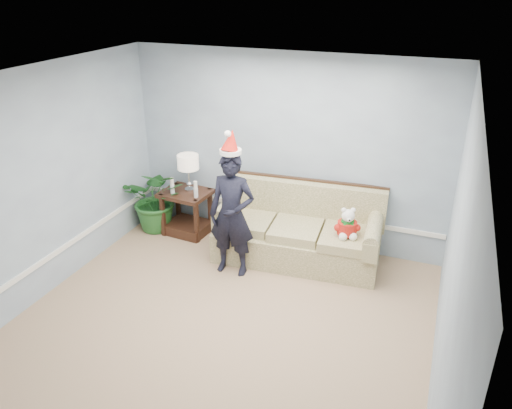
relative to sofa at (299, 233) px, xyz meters
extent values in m
cube|color=tan|center=(-0.36, -2.04, -0.37)|extent=(4.50, 5.00, 0.02)
cube|color=white|center=(-0.36, -2.04, 2.35)|extent=(4.50, 5.00, 0.02)
cube|color=#9DB6C8|center=(-0.36, 0.47, 0.99)|extent=(4.50, 0.02, 2.70)
cube|color=#9DB6C8|center=(-2.62, -2.04, 0.99)|extent=(0.02, 5.00, 2.70)
cube|color=#9DB6C8|center=(1.90, -2.04, 0.99)|extent=(0.02, 5.00, 2.70)
cube|color=white|center=(-0.36, 0.44, 0.09)|extent=(4.48, 0.03, 0.06)
cube|color=white|center=(-2.60, -2.04, 0.09)|extent=(0.03, 4.98, 0.06)
cube|color=brown|center=(0.00, -0.06, -0.16)|extent=(2.26, 1.11, 0.42)
cube|color=brown|center=(-0.68, -0.11, 0.12)|extent=(0.70, 0.80, 0.13)
cube|color=brown|center=(0.00, -0.11, 0.12)|extent=(0.70, 0.80, 0.13)
cube|color=brown|center=(0.68, -0.11, 0.12)|extent=(0.70, 0.80, 0.13)
cube|color=brown|center=(0.00, 0.29, 0.34)|extent=(2.20, 0.38, 0.58)
cube|color=black|center=(0.00, 0.36, 0.64)|extent=(2.19, 0.23, 0.05)
cube|color=brown|center=(-1.00, -0.06, 0.18)|extent=(0.26, 0.95, 0.25)
cube|color=brown|center=(1.00, -0.06, 0.18)|extent=(0.26, 0.95, 0.25)
cube|color=#381E14|center=(-1.77, 0.08, 0.28)|extent=(0.74, 0.64, 0.06)
cube|color=#381E14|center=(-1.77, 0.08, -0.29)|extent=(0.67, 0.57, 0.16)
cube|color=#381E14|center=(-2.05, -0.15, -0.03)|extent=(0.06, 0.06, 0.67)
cube|color=#381E14|center=(-1.49, -0.15, -0.03)|extent=(0.06, 0.06, 0.67)
cube|color=#381E14|center=(-2.05, 0.30, -0.03)|extent=(0.06, 0.06, 0.67)
cube|color=#381E14|center=(-1.49, 0.30, -0.03)|extent=(0.06, 0.06, 0.67)
cylinder|color=silver|center=(-1.74, 0.14, 0.32)|extent=(0.14, 0.14, 0.03)
sphere|color=silver|center=(-1.74, 0.14, 0.40)|extent=(0.09, 0.09, 0.09)
cylinder|color=silver|center=(-1.74, 0.14, 0.54)|extent=(0.02, 0.02, 0.31)
cylinder|color=beige|center=(-1.74, 0.14, 0.75)|extent=(0.31, 0.31, 0.21)
cylinder|color=silver|center=(-1.91, -0.05, 0.37)|extent=(0.06, 0.06, 0.13)
cylinder|color=white|center=(-1.91, -0.05, 0.50)|extent=(0.05, 0.05, 0.11)
cylinder|color=silver|center=(-1.53, -0.05, 0.37)|extent=(0.06, 0.06, 0.13)
cylinder|color=white|center=(-1.53, -0.05, 0.50)|extent=(0.05, 0.05, 0.11)
imported|color=#1F5B24|center=(-2.23, 0.02, 0.14)|extent=(1.07, 0.99, 1.01)
imported|color=black|center=(-0.69, -0.66, 0.46)|extent=(0.62, 0.42, 1.64)
cylinder|color=white|center=(-0.69, -0.66, 1.30)|extent=(0.29, 0.29, 0.05)
cone|color=red|center=(-0.69, -0.64, 1.43)|extent=(0.25, 0.31, 0.31)
sphere|color=white|center=(-0.69, -0.73, 1.53)|extent=(0.08, 0.08, 0.08)
sphere|color=white|center=(0.68, -0.17, 0.29)|extent=(0.23, 0.23, 0.23)
cylinder|color=red|center=(0.68, -0.17, 0.29)|extent=(0.32, 0.32, 0.16)
cylinder|color=#12651E|center=(0.68, -0.17, 0.39)|extent=(0.21, 0.21, 0.03)
sphere|color=white|center=(0.62, -0.27, 0.22)|extent=(0.11, 0.11, 0.11)
sphere|color=white|center=(0.74, -0.27, 0.22)|extent=(0.11, 0.11, 0.11)
sphere|color=white|center=(0.68, -0.18, 0.47)|extent=(0.16, 0.16, 0.16)
sphere|color=black|center=(0.68, -0.28, 0.45)|extent=(0.02, 0.02, 0.02)
sphere|color=white|center=(0.62, -0.17, 0.54)|extent=(0.06, 0.06, 0.06)
sphere|color=white|center=(0.74, -0.17, 0.54)|extent=(0.06, 0.06, 0.06)
camera|label=1|loc=(1.66, -5.81, 3.22)|focal=35.00mm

